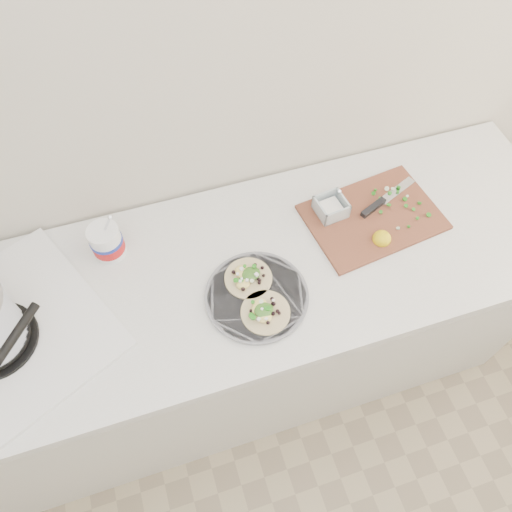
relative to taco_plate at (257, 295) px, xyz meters
name	(u,v)px	position (x,y,z in m)	size (l,w,h in m)	color
counter	(203,339)	(-0.17, 0.12, -0.47)	(2.44, 0.66, 0.90)	silver
taco_plate	(257,295)	(0.00, 0.00, 0.00)	(0.30, 0.30, 0.04)	slate
tub	(107,240)	(-0.37, 0.28, 0.05)	(0.10, 0.10, 0.22)	white
cutboard	(370,213)	(0.43, 0.17, 0.00)	(0.44, 0.34, 0.07)	brown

